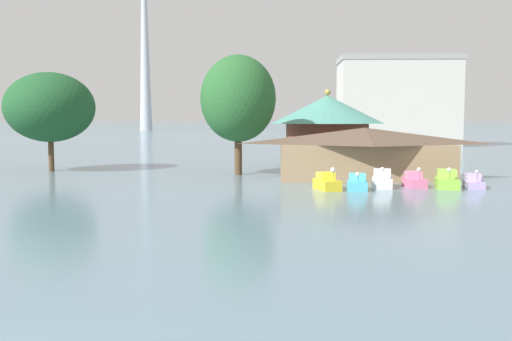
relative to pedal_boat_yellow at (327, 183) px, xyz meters
name	(u,v)px	position (x,y,z in m)	size (l,w,h in m)	color
pedal_boat_yellow	(327,183)	(0.00, 0.00, 0.00)	(2.08, 3.18, 1.82)	yellow
pedal_boat_cyan	(357,183)	(2.30, -0.14, -0.04)	(1.80, 2.68, 1.46)	#4CB7CC
pedal_boat_white	(382,180)	(4.49, 1.61, 0.03)	(2.01, 3.03, 1.72)	white
pedal_boat_pink	(414,181)	(7.08, 1.87, -0.03)	(1.55, 2.63, 1.67)	pink
pedal_boat_lime	(447,181)	(9.49, 1.31, 0.04)	(2.09, 2.98, 1.72)	#8CCC3F
pedal_boat_lavender	(474,182)	(11.59, 1.38, -0.09)	(1.57, 2.47, 1.53)	#B299D8
boathouse	(365,152)	(4.03, 8.06, 1.88)	(16.28, 7.56, 4.63)	#9E7F5B
green_roof_pavilion	(327,126)	(1.82, 21.96, 4.09)	(12.69, 12.69, 8.74)	brown
shoreline_tree_tall_left	(50,107)	(-27.24, 14.79, 6.05)	(9.14, 9.14, 10.19)	brown
shoreline_tree_mid	(238,99)	(-7.62, 11.81, 6.81)	(7.29, 7.29, 11.55)	brown
background_building_block	(397,102)	(19.83, 72.95, 8.23)	(23.08, 13.02, 17.51)	beige
distant_broadcast_tower	(144,2)	(-64.29, 222.20, 57.20)	(8.27, 8.27, 133.42)	#B7BCC6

